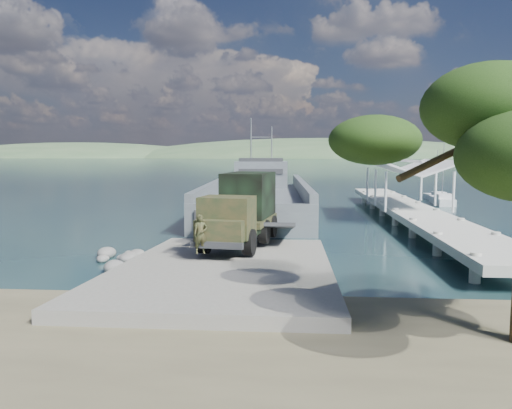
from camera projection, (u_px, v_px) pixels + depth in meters
name	position (u px, v px, depth m)	size (l,w,h in m)	color
ground	(230.00, 268.00, 25.35)	(1400.00, 1400.00, 0.00)	#1C3A44
boat_ramp	(227.00, 268.00, 24.33)	(10.00, 18.00, 0.50)	slate
shoreline_rocks	(114.00, 264.00, 26.32)	(3.20, 5.60, 0.90)	slate
distant_headlands	(335.00, 158.00, 576.80)	(1000.00, 240.00, 48.00)	#3A5B39
pier	(408.00, 202.00, 42.79)	(6.40, 44.00, 6.10)	#BAB9AF
landing_craft	(258.00, 203.00, 49.33)	(10.45, 36.55, 10.76)	#4F555D
military_truck	(242.00, 209.00, 29.15)	(4.07, 9.21, 4.13)	black
soldier	(201.00, 242.00, 24.57)	(0.71, 0.46, 1.94)	#1F311B
sailboat_near	(442.00, 201.00, 56.65)	(2.16, 6.14, 7.36)	silver
sailboat_far	(436.00, 197.00, 61.53)	(1.97, 5.39, 6.43)	silver
overhang_tree	(505.00, 140.00, 14.32)	(8.53, 7.85, 7.74)	#2F2013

